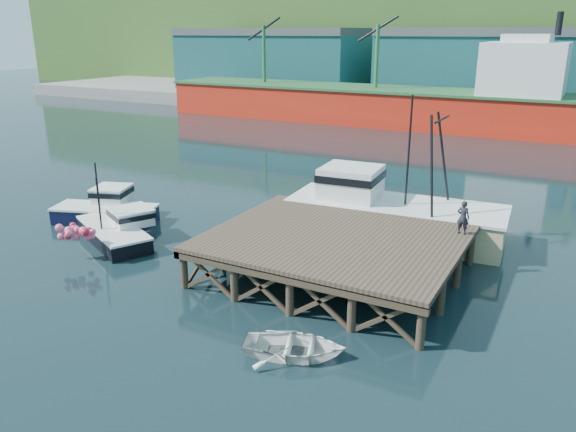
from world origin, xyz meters
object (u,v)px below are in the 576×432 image
Objects in this scene: trawler at (391,209)px; dinghy at (294,346)px; boat_black at (118,229)px; boat_navy at (107,209)px; dockworker at (463,217)px.

dinghy is at bearing -89.88° from trawler.
boat_black is at bearing -152.81° from trawler.
dockworker is (21.78, 2.38, 2.16)m from boat_navy.
trawler reaches higher than boat_navy.
trawler is 14.33m from dinghy.
dockworker is at bearing -40.33° from trawler.
boat_navy reaches higher than boat_black.
boat_black is 16.04m from trawler.
trawler is 6.08m from dockworker.
dinghy is at bearing -44.32° from boat_navy.
trawler is (16.98, 5.89, 0.91)m from boat_navy.
boat_black is 19.22m from dockworker.
boat_navy is 17.99m from trawler.
trawler is (13.67, 8.33, 0.99)m from boat_black.
dockworker is at bearing -13.28° from boat_navy.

